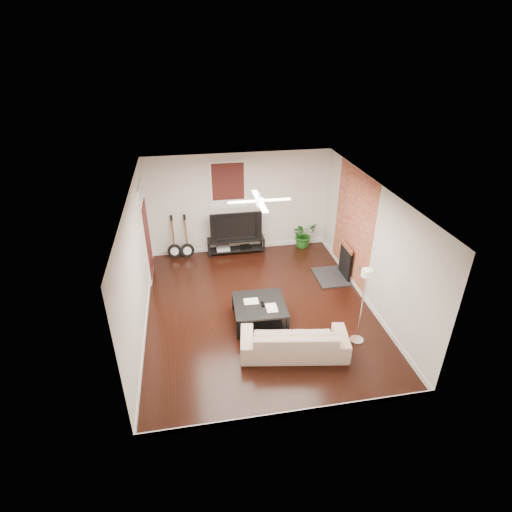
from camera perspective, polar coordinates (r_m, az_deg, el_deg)
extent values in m
cube|color=black|center=(9.22, 0.44, -7.46)|extent=(5.00, 6.00, 0.01)
cube|color=white|center=(7.90, 0.52, 9.16)|extent=(5.00, 6.00, 0.01)
cube|color=silver|center=(11.17, -2.36, 7.45)|extent=(5.00, 0.01, 2.80)
cube|color=silver|center=(6.07, 5.79, -13.22)|extent=(5.00, 0.01, 2.80)
cube|color=silver|center=(8.43, -16.47, -1.23)|extent=(0.01, 6.00, 2.80)
cube|color=silver|center=(9.21, 15.95, 1.50)|extent=(0.01, 6.00, 2.80)
cube|color=#AF4938|center=(10.02, 13.56, 4.08)|extent=(0.02, 2.20, 2.80)
cube|color=black|center=(10.33, 11.50, -0.76)|extent=(0.80, 1.10, 0.92)
cube|color=black|center=(10.92, -3.98, 9.98)|extent=(1.00, 0.06, 1.30)
cube|color=white|center=(10.18, -15.31, 3.32)|extent=(0.08, 1.00, 2.50)
cube|color=black|center=(11.43, -2.84, 1.50)|extent=(1.59, 0.42, 0.45)
imported|color=black|center=(11.18, -2.93, 4.43)|extent=(1.42, 0.19, 0.82)
cube|color=black|center=(8.73, 0.50, -7.97)|extent=(1.13, 1.13, 0.46)
imported|color=#C7AD95|center=(7.95, 5.43, -11.73)|extent=(2.16, 1.13, 0.60)
imported|color=#205F1B|center=(11.77, 6.76, 3.06)|extent=(0.85, 0.80, 0.77)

